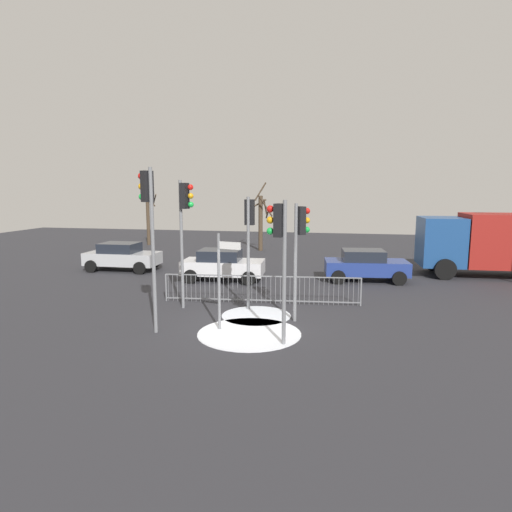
# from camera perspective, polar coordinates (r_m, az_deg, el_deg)

# --- Properties ---
(ground_plane) EXTENTS (60.00, 60.00, 0.00)m
(ground_plane) POSITION_cam_1_polar(r_m,az_deg,el_deg) (14.09, -1.34, -9.02)
(ground_plane) COLOR #2D2D33
(traffic_light_mid_left) EXTENTS (0.53, 0.40, 4.92)m
(traffic_light_mid_left) POSITION_cam_1_polar(r_m,az_deg,el_deg) (13.22, -13.83, 5.45)
(traffic_light_mid_left) COLOR slate
(traffic_light_mid_left) RESTS_ON ground
(traffic_light_foreground_right) EXTENTS (0.56, 0.35, 4.02)m
(traffic_light_foreground_right) POSITION_cam_1_polar(r_m,az_deg,el_deg) (11.84, 3.06, 2.15)
(traffic_light_foreground_right) COLOR slate
(traffic_light_foreground_right) RESTS_ON ground
(traffic_light_mid_right) EXTENTS (0.34, 0.57, 4.03)m
(traffic_light_mid_right) POSITION_cam_1_polar(r_m,az_deg,el_deg) (15.49, -0.86, 3.79)
(traffic_light_mid_right) COLOR slate
(traffic_light_mid_right) RESTS_ON ground
(traffic_light_rear_left) EXTENTS (0.56, 0.36, 4.61)m
(traffic_light_rear_left) POSITION_cam_1_polar(r_m,az_deg,el_deg) (15.66, -9.33, 5.25)
(traffic_light_rear_left) COLOR slate
(traffic_light_rear_left) RESTS_ON ground
(traffic_light_rear_right) EXTENTS (0.48, 0.45, 3.85)m
(traffic_light_rear_right) POSITION_cam_1_polar(r_m,az_deg,el_deg) (14.08, 5.74, 2.68)
(traffic_light_rear_right) COLOR slate
(traffic_light_rear_right) RESTS_ON ground
(direction_sign_post) EXTENTS (0.77, 0.24, 2.99)m
(direction_sign_post) POSITION_cam_1_polar(r_m,az_deg,el_deg) (13.29, -4.63, -2.67)
(direction_sign_post) COLOR slate
(direction_sign_post) RESTS_ON ground
(pedestrian_guard_railing) EXTENTS (7.43, 0.76, 1.07)m
(pedestrian_guard_railing) POSITION_cam_1_polar(r_m,az_deg,el_deg) (16.54, 0.69, -4.33)
(pedestrian_guard_railing) COLOR slate
(pedestrian_guard_railing) RESTS_ON ground
(car_white_mid) EXTENTS (3.89, 2.11, 1.47)m
(car_white_mid) POSITION_cam_1_polar(r_m,az_deg,el_deg) (20.65, -4.41, -1.11)
(car_white_mid) COLOR silver
(car_white_mid) RESTS_ON ground
(car_blue_trailing) EXTENTS (3.95, 2.25, 1.47)m
(car_blue_trailing) POSITION_cam_1_polar(r_m,az_deg,el_deg) (21.14, 14.08, -1.12)
(car_blue_trailing) COLOR navy
(car_blue_trailing) RESTS_ON ground
(car_silver_far) EXTENTS (3.82, 1.97, 1.47)m
(car_silver_far) POSITION_cam_1_polar(r_m,az_deg,el_deg) (24.22, -17.08, -0.01)
(car_silver_far) COLOR #B2B5BA
(car_silver_far) RESTS_ON ground
(delivery_truck) EXTENTS (7.13, 2.93, 3.10)m
(delivery_truck) POSITION_cam_1_polar(r_m,az_deg,el_deg) (24.42, 28.93, 1.65)
(delivery_truck) COLOR maroon
(delivery_truck) RESTS_ON ground
(bare_tree_left) EXTENTS (0.96, 1.50, 4.21)m
(bare_tree_left) POSITION_cam_1_polar(r_m,az_deg,el_deg) (34.51, -13.86, 4.80)
(bare_tree_left) COLOR #473828
(bare_tree_left) RESTS_ON ground
(bare_tree_centre) EXTENTS (1.69, 1.70, 4.75)m
(bare_tree_centre) POSITION_cam_1_polar(r_m,az_deg,el_deg) (30.46, 0.67, 4.76)
(bare_tree_centre) COLOR #473828
(bare_tree_centre) RESTS_ON ground
(snow_patch_kerb) EXTENTS (3.12, 3.12, 0.01)m
(snow_patch_kerb) POSITION_cam_1_polar(r_m,az_deg,el_deg) (13.32, -0.88, -10.06)
(snow_patch_kerb) COLOR white
(snow_patch_kerb) RESTS_ON ground
(snow_patch_island) EXTENTS (2.37, 2.37, 0.01)m
(snow_patch_island) POSITION_cam_1_polar(r_m,az_deg,el_deg) (15.10, 0.03, -7.77)
(snow_patch_island) COLOR silver
(snow_patch_island) RESTS_ON ground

